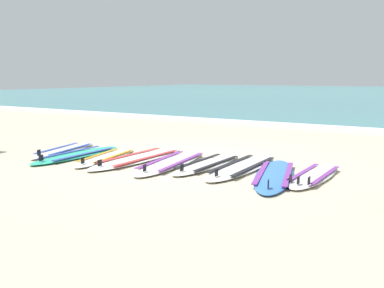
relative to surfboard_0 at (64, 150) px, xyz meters
name	(u,v)px	position (x,y,z in m)	size (l,w,h in m)	color
ground_plane	(192,160)	(2.74, 0.64, -0.04)	(80.00, 80.00, 0.00)	#C1B599
sea	(383,94)	(2.74, 36.06, 0.01)	(80.00, 60.00, 0.10)	teal
wave_foam_strip	(287,126)	(2.74, 6.44, 0.02)	(80.00, 0.77, 0.11)	white
surfboard_0	(64,150)	(0.00, 0.00, 0.00)	(0.88, 2.03, 0.18)	white
surfboard_1	(78,155)	(0.61, -0.20, 0.00)	(0.56, 2.21, 0.18)	#2DB793
surfboard_2	(106,157)	(1.28, -0.10, 0.00)	(0.84, 1.99, 0.18)	white
surfboard_3	(138,158)	(1.86, 0.14, 0.00)	(0.74, 2.55, 0.18)	white
surfboard_4	(172,162)	(2.60, 0.17, 0.00)	(0.86, 2.44, 0.18)	white
surfboard_5	(208,164)	(3.23, 0.38, 0.00)	(0.61, 2.09, 0.18)	silver
surfboard_6	(242,167)	(3.84, 0.48, 0.00)	(0.65, 2.39, 0.18)	silver
surfboard_7	(274,175)	(4.51, 0.20, 0.00)	(1.11, 2.37, 0.18)	#3875CC
surfboard_8	(314,176)	(5.06, 0.48, 0.00)	(0.59, 1.93, 0.18)	white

